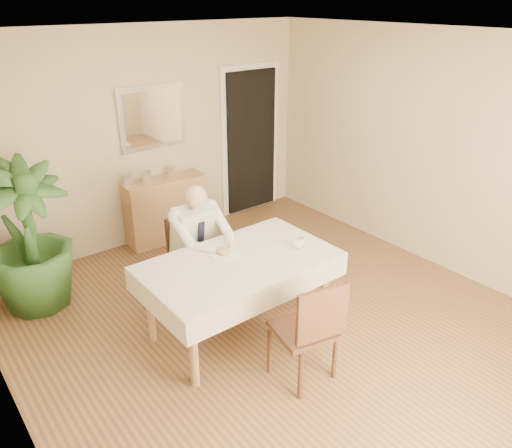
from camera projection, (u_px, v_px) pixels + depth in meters
room at (281, 200)px, 4.22m from camera, size 5.00×5.02×2.60m
doorway at (251, 142)px, 6.97m from camera, size 0.96×0.07×2.10m
mirror at (152, 117)px, 5.93m from camera, size 0.86×0.04×0.76m
dining_table at (239, 268)px, 4.44m from camera, size 1.72×1.02×0.75m
chair_far at (190, 251)px, 5.14m from camera, size 0.42×0.42×0.85m
chair_near at (311, 327)px, 3.88m from camera, size 0.52×0.53×0.93m
seated_man at (203, 242)px, 4.85m from camera, size 0.48×0.72×1.24m
plate at (223, 253)px, 4.50m from camera, size 0.26×0.26×0.02m
food at (223, 251)px, 4.49m from camera, size 0.14×0.14×0.06m
knife at (231, 253)px, 4.47m from camera, size 0.01×0.13×0.01m
fork at (223, 255)px, 4.42m from camera, size 0.01×0.13×0.01m
coffee_mug at (298, 243)px, 4.60m from camera, size 0.13×0.13×0.09m
sideboard at (166, 209)px, 6.30m from camera, size 1.03×0.38×0.81m
photo_frame_left at (128, 180)px, 5.90m from camera, size 0.10×0.02×0.14m
photo_frame_center at (147, 176)px, 6.02m from camera, size 0.10×0.02×0.14m
photo_frame_right at (171, 171)px, 6.18m from camera, size 0.10×0.02×0.14m
potted_palm at (28, 238)px, 4.80m from camera, size 0.97×0.97×1.51m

